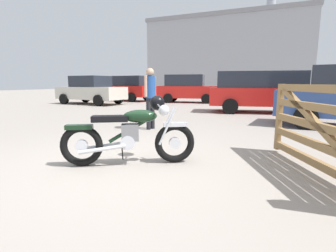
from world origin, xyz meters
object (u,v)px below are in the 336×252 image
(bystander, at_px, (150,92))
(red_hatchback_near, at_px, (124,87))
(silver_sedan_mid, at_px, (263,91))
(pale_sedan_back, at_px, (91,90))
(dark_sedan_left, at_px, (188,88))
(vintage_motorcycle, at_px, (132,133))
(timber_gate, at_px, (336,129))

(bystander, distance_m, red_hatchback_near, 11.80)
(silver_sedan_mid, relative_size, pale_sedan_back, 1.14)
(silver_sedan_mid, height_order, pale_sedan_back, silver_sedan_mid)
(dark_sedan_left, bearing_deg, vintage_motorcycle, -85.06)
(bystander, distance_m, silver_sedan_mid, 6.08)
(vintage_motorcycle, relative_size, pale_sedan_back, 0.43)
(timber_gate, height_order, bystander, bystander)
(dark_sedan_left, bearing_deg, timber_gate, -73.43)
(vintage_motorcycle, bearing_deg, red_hatchback_near, 93.10)
(vintage_motorcycle, xyz_separation_m, bystander, (-1.10, 2.86, 0.53))
(dark_sedan_left, bearing_deg, red_hatchback_near, 171.63)
(bystander, bearing_deg, vintage_motorcycle, 123.69)
(silver_sedan_mid, bearing_deg, bystander, -127.16)
(timber_gate, xyz_separation_m, red_hatchback_near, (-10.71, 12.18, 0.24))
(silver_sedan_mid, bearing_deg, pale_sedan_back, 164.87)
(dark_sedan_left, relative_size, red_hatchback_near, 0.84)
(vintage_motorcycle, height_order, dark_sedan_left, dark_sedan_left)
(red_hatchback_near, bearing_deg, bystander, 133.17)
(bystander, distance_m, dark_sedan_left, 9.90)
(bystander, height_order, pale_sedan_back, pale_sedan_back)
(red_hatchback_near, bearing_deg, pale_sedan_back, 95.01)
(timber_gate, bearing_deg, dark_sedan_left, 0.66)
(red_hatchback_near, bearing_deg, timber_gate, 138.99)
(bystander, bearing_deg, pale_sedan_back, -28.69)
(timber_gate, relative_size, red_hatchback_near, 0.48)
(timber_gate, bearing_deg, red_hatchback_near, 16.15)
(pale_sedan_back, bearing_deg, vintage_motorcycle, 137.12)
(timber_gate, xyz_separation_m, pale_sedan_back, (-10.86, 8.75, 0.13))
(bystander, relative_size, pale_sedan_back, 0.38)
(silver_sedan_mid, xyz_separation_m, red_hatchback_near, (-9.56, 4.17, 0.00))
(vintage_motorcycle, xyz_separation_m, dark_sedan_left, (-3.17, 12.54, 0.43))
(bystander, distance_m, pale_sedan_back, 9.35)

